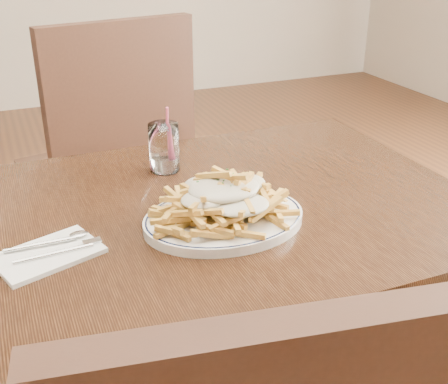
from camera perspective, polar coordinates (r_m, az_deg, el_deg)
name	(u,v)px	position (r m, az deg, el deg)	size (l,w,h in m)	color
table	(195,239)	(1.22, -3.00, -4.83)	(1.20, 0.80, 0.75)	black
chair_far	(112,155)	(1.92, -11.31, 3.73)	(0.57, 0.57, 1.04)	black
fries_plate	(224,219)	(1.11, 0.00, -2.73)	(0.36, 0.32, 0.02)	white
loaded_fries	(224,195)	(1.09, 0.00, -0.29)	(0.29, 0.24, 0.08)	gold
napkin	(48,254)	(1.06, -17.45, -6.06)	(0.18, 0.12, 0.01)	white
cutlery	(47,249)	(1.06, -17.55, -5.59)	(0.18, 0.07, 0.01)	silver
water_glass	(164,150)	(1.35, -6.09, 4.24)	(0.07, 0.07, 0.16)	white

